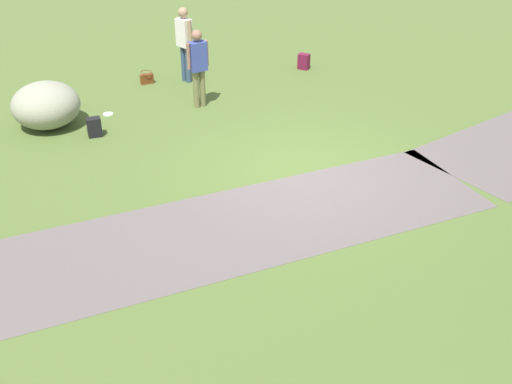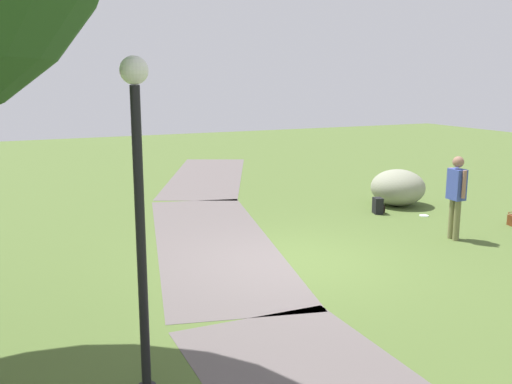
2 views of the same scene
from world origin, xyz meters
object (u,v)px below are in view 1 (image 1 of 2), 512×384
man_near_boulder (198,63)px  handbag_on_grass (147,78)px  woman_with_handbag (184,39)px  frisbee_on_grass (108,114)px  backpack_by_boulder (94,127)px  spare_backpack_on_lawn (304,62)px  lawn_boulder (46,105)px

man_near_boulder → handbag_on_grass: man_near_boulder is taller
woman_with_handbag → frisbee_on_grass: 2.81m
woman_with_handbag → handbag_on_grass: woman_with_handbag is taller
backpack_by_boulder → spare_backpack_on_lawn: (-6.12, -0.55, 0.00)m
man_near_boulder → handbag_on_grass: 2.22m
woman_with_handbag → handbag_on_grass: bearing=-27.2°
handbag_on_grass → frisbee_on_grass: size_ratio=1.52×
lawn_boulder → frisbee_on_grass: bearing=172.1°
woman_with_handbag → frisbee_on_grass: (2.49, 0.74, -1.06)m
handbag_on_grass → frisbee_on_grass: handbag_on_grass is taller
lawn_boulder → backpack_by_boulder: (-0.57, 1.04, -0.28)m
backpack_by_boulder → spare_backpack_on_lawn: bearing=-174.8°
man_near_boulder → spare_backpack_on_lawn: 3.69m
frisbee_on_grass → spare_backpack_on_lawn: bearing=176.7°
spare_backpack_on_lawn → frisbee_on_grass: (5.43, -0.31, -0.18)m
backpack_by_boulder → frisbee_on_grass: bearing=-128.8°
backpack_by_boulder → man_near_boulder: bearing=-179.4°
woman_with_handbag → backpack_by_boulder: size_ratio=4.56×
lawn_boulder → woman_with_handbag: bearing=-171.4°
man_near_boulder → woman_with_handbag: bearing=-111.4°
lawn_boulder → frisbee_on_grass: 1.36m
lawn_boulder → handbag_on_grass: size_ratio=5.70×
man_near_boulder → handbag_on_grass: (0.25, -2.02, -0.88)m
lawn_boulder → woman_with_handbag: 3.84m
man_near_boulder → spare_backpack_on_lawn: bearing=-171.6°
handbag_on_grass → frisbee_on_grass: (1.62, 1.19, -0.13)m
lawn_boulder → woman_with_handbag: size_ratio=1.06×
man_near_boulder → frisbee_on_grass: (1.87, -0.83, -1.01)m
handbag_on_grass → spare_backpack_on_lawn: size_ratio=0.84×
spare_backpack_on_lawn → frisbee_on_grass: spare_backpack_on_lawn is taller
woman_with_handbag → spare_backpack_on_lawn: (-2.94, 1.05, -0.88)m
woman_with_handbag → backpack_by_boulder: (3.18, 1.61, -0.88)m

